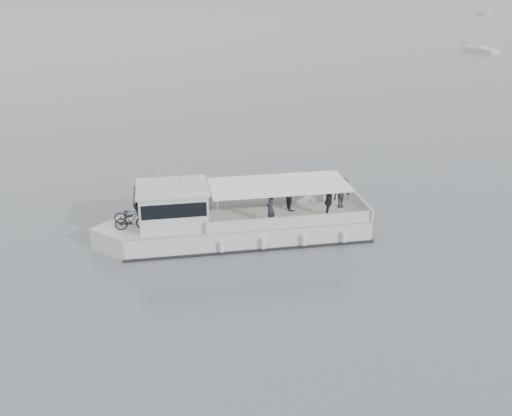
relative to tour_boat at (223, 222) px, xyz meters
name	(u,v)px	position (x,y,z in m)	size (l,w,h in m)	color
ground	(213,251)	(-0.93, -1.00, -0.97)	(1400.00, 1400.00, 0.00)	#535C62
tour_boat	(223,222)	(0.00, 0.00, 0.00)	(14.19, 6.01, 5.93)	silver
moored_fleet	(39,11)	(-0.07, 175.07, -0.61)	(358.74, 320.09, 9.08)	silver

